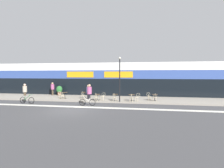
# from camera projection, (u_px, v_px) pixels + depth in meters

# --- Properties ---
(ground_plane) EXTENTS (120.00, 120.00, 0.00)m
(ground_plane) POSITION_uv_depth(u_px,v_px,m) (71.00, 111.00, 15.21)
(ground_plane) COLOR #424244
(sidewalk_slab) EXTENTS (40.00, 5.50, 0.12)m
(sidewalk_slab) POSITION_uv_depth(u_px,v_px,m) (94.00, 98.00, 22.33)
(sidewalk_slab) COLOR gray
(sidewalk_slab) RESTS_ON ground
(storefront_facade) EXTENTS (40.00, 4.06, 4.80)m
(storefront_facade) POSITION_uv_depth(u_px,v_px,m) (102.00, 79.00, 26.83)
(storefront_facade) COLOR silver
(storefront_facade) RESTS_ON ground
(bike_lane_stripe) EXTENTS (36.00, 0.70, 0.01)m
(bike_lane_stripe) POSITION_uv_depth(u_px,v_px,m) (78.00, 107.00, 16.91)
(bike_lane_stripe) COLOR silver
(bike_lane_stripe) RESTS_ON ground
(bistro_table_0) EXTENTS (0.66, 0.66, 0.78)m
(bistro_table_0) POSITION_uv_depth(u_px,v_px,m) (65.00, 94.00, 21.85)
(bistro_table_0) COLOR black
(bistro_table_0) RESTS_ON sidewalk_slab
(bistro_table_1) EXTENTS (0.74, 0.74, 0.76)m
(bistro_table_1) POSITION_uv_depth(u_px,v_px,m) (84.00, 94.00, 22.21)
(bistro_table_1) COLOR black
(bistro_table_1) RESTS_ON sidewalk_slab
(bistro_table_2) EXTENTS (0.68, 0.68, 0.70)m
(bistro_table_2) POSITION_uv_depth(u_px,v_px,m) (97.00, 96.00, 20.42)
(bistro_table_2) COLOR black
(bistro_table_2) RESTS_ON sidewalk_slab
(bistro_table_3) EXTENTS (0.66, 0.66, 0.74)m
(bistro_table_3) POSITION_uv_depth(u_px,v_px,m) (115.00, 96.00, 20.16)
(bistro_table_3) COLOR black
(bistro_table_3) RESTS_ON sidewalk_slab
(bistro_table_4) EXTENTS (0.70, 0.70, 0.74)m
(bistro_table_4) POSITION_uv_depth(u_px,v_px,m) (132.00, 96.00, 19.77)
(bistro_table_4) COLOR black
(bistro_table_4) RESTS_ON sidewalk_slab
(bistro_table_5) EXTENTS (0.66, 0.66, 0.72)m
(bistro_table_5) POSITION_uv_depth(u_px,v_px,m) (155.00, 96.00, 20.20)
(bistro_table_5) COLOR black
(bistro_table_5) RESTS_ON sidewalk_slab
(cafe_chair_0_near) EXTENTS (0.44, 0.59, 0.90)m
(cafe_chair_0_near) POSITION_uv_depth(u_px,v_px,m) (63.00, 95.00, 21.24)
(cafe_chair_0_near) COLOR beige
(cafe_chair_0_near) RESTS_ON sidewalk_slab
(cafe_chair_0_side) EXTENTS (0.59, 0.43, 0.90)m
(cafe_chair_0_side) POSITION_uv_depth(u_px,v_px,m) (60.00, 94.00, 21.97)
(cafe_chair_0_side) COLOR beige
(cafe_chair_0_side) RESTS_ON sidewalk_slab
(cafe_chair_1_near) EXTENTS (0.43, 0.59, 0.90)m
(cafe_chair_1_near) POSITION_uv_depth(u_px,v_px,m) (83.00, 95.00, 21.60)
(cafe_chair_1_near) COLOR beige
(cafe_chair_1_near) RESTS_ON sidewalk_slab
(cafe_chair_2_near) EXTENTS (0.43, 0.59, 0.90)m
(cafe_chair_2_near) POSITION_uv_depth(u_px,v_px,m) (96.00, 96.00, 19.80)
(cafe_chair_2_near) COLOR beige
(cafe_chair_2_near) RESTS_ON sidewalk_slab
(cafe_chair_2_side) EXTENTS (0.59, 0.44, 0.90)m
(cafe_chair_2_side) POSITION_uv_depth(u_px,v_px,m) (103.00, 96.00, 20.32)
(cafe_chair_2_side) COLOR beige
(cafe_chair_2_side) RESTS_ON sidewalk_slab
(cafe_chair_3_near) EXTENTS (0.44, 0.59, 0.90)m
(cafe_chair_3_near) POSITION_uv_depth(u_px,v_px,m) (114.00, 97.00, 19.55)
(cafe_chair_3_near) COLOR beige
(cafe_chair_3_near) RESTS_ON sidewalk_slab
(cafe_chair_4_near) EXTENTS (0.42, 0.58, 0.90)m
(cafe_chair_4_near) POSITION_uv_depth(u_px,v_px,m) (131.00, 97.00, 19.15)
(cafe_chair_4_near) COLOR beige
(cafe_chair_4_near) RESTS_ON sidewalk_slab
(cafe_chair_4_side) EXTENTS (0.58, 0.40, 0.90)m
(cafe_chair_4_side) POSITION_uv_depth(u_px,v_px,m) (137.00, 97.00, 19.66)
(cafe_chair_4_side) COLOR beige
(cafe_chair_4_side) RESTS_ON sidewalk_slab
(cafe_chair_5_near) EXTENTS (0.41, 0.58, 0.90)m
(cafe_chair_5_near) POSITION_uv_depth(u_px,v_px,m) (155.00, 97.00, 19.58)
(cafe_chair_5_near) COLOR beige
(cafe_chair_5_near) RESTS_ON sidewalk_slab
(cafe_chair_5_side) EXTENTS (0.60, 0.45, 0.90)m
(cafe_chair_5_side) POSITION_uv_depth(u_px,v_px,m) (149.00, 96.00, 20.32)
(cafe_chair_5_side) COLOR beige
(cafe_chair_5_side) RESTS_ON sidewalk_slab
(planter_pot) EXTENTS (0.85, 0.85, 1.37)m
(planter_pot) POSITION_uv_depth(u_px,v_px,m) (59.00, 90.00, 25.08)
(planter_pot) COLOR brown
(planter_pot) RESTS_ON sidewalk_slab
(lamp_post) EXTENTS (0.26, 0.26, 4.93)m
(lamp_post) POSITION_uv_depth(u_px,v_px,m) (120.00, 76.00, 19.20)
(lamp_post) COLOR black
(lamp_post) RESTS_ON sidewalk_slab
(cyclist_0) EXTENTS (1.67, 0.53, 2.16)m
(cyclist_0) POSITION_uv_depth(u_px,v_px,m) (89.00, 93.00, 17.55)
(cyclist_0) COLOR black
(cyclist_0) RESTS_ON ground
(cyclist_1) EXTENTS (1.82, 0.54, 2.14)m
(cyclist_1) POSITION_uv_depth(u_px,v_px,m) (25.00, 92.00, 18.88)
(cyclist_1) COLOR black
(cyclist_1) RESTS_ON ground
(pedestrian_near_end) EXTENTS (0.53, 0.53, 1.72)m
(pedestrian_near_end) POSITION_uv_depth(u_px,v_px,m) (88.00, 91.00, 21.46)
(pedestrian_near_end) COLOR black
(pedestrian_near_end) RESTS_ON sidewalk_slab
(pedestrian_far_end) EXTENTS (0.49, 0.49, 1.85)m
(pedestrian_far_end) POSITION_uv_depth(u_px,v_px,m) (53.00, 88.00, 25.28)
(pedestrian_far_end) COLOR #4C3D2D
(pedestrian_far_end) RESTS_ON sidewalk_slab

